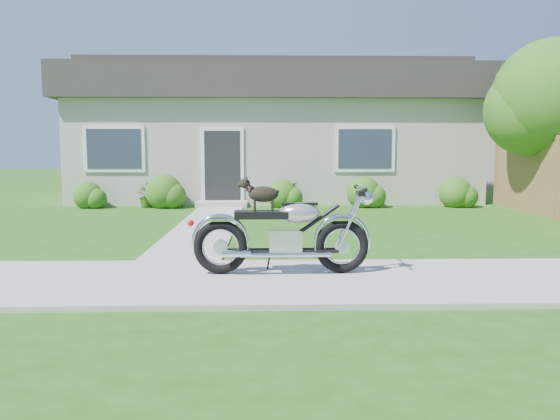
# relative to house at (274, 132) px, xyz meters

# --- Properties ---
(ground) EXTENTS (80.00, 80.00, 0.00)m
(ground) POSITION_rel_house_xyz_m (0.00, -11.99, -2.16)
(ground) COLOR #235114
(ground) RESTS_ON ground
(sidewalk) EXTENTS (24.00, 2.20, 0.04)m
(sidewalk) POSITION_rel_house_xyz_m (0.00, -11.99, -2.14)
(sidewalk) COLOR #9E9B93
(sidewalk) RESTS_ON ground
(walkway) EXTENTS (1.20, 8.00, 0.03)m
(walkway) POSITION_rel_house_xyz_m (-1.50, -6.99, -2.14)
(walkway) COLOR #9E9B93
(walkway) RESTS_ON ground
(house) EXTENTS (12.60, 7.03, 4.50)m
(house) POSITION_rel_house_xyz_m (0.00, 0.00, 0.00)
(house) COLOR #ACA99C
(house) RESTS_ON ground
(fence) EXTENTS (0.12, 6.62, 1.90)m
(fence) POSITION_rel_house_xyz_m (6.30, -6.24, -1.22)
(fence) COLOR olive
(fence) RESTS_ON ground
(tree_near) EXTENTS (2.79, 2.76, 4.23)m
(tree_near) POSITION_rel_house_xyz_m (6.71, -5.29, 0.55)
(tree_near) COLOR #3D2B1C
(tree_near) RESTS_ON ground
(shrub_row) EXTENTS (10.91, 0.99, 0.99)m
(shrub_row) POSITION_rel_house_xyz_m (0.04, -3.49, -1.77)
(shrub_row) COLOR #326019
(shrub_row) RESTS_ON ground
(potted_plant_left) EXTENTS (0.81, 0.81, 0.68)m
(potted_plant_left) POSITION_rel_house_xyz_m (-3.57, -3.44, -1.82)
(potted_plant_left) COLOR #2C5516
(potted_plant_left) RESTS_ON ground
(potted_plant_right) EXTENTS (0.54, 0.54, 0.68)m
(potted_plant_right) POSITION_rel_house_xyz_m (0.44, -3.44, -1.82)
(potted_plant_right) COLOR #236E1E
(potted_plant_right) RESTS_ON ground
(motorcycle_with_dog) EXTENTS (2.22, 0.60, 1.18)m
(motorcycle_with_dog) POSITION_rel_house_xyz_m (-0.04, -11.73, -1.60)
(motorcycle_with_dog) COLOR black
(motorcycle_with_dog) RESTS_ON sidewalk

